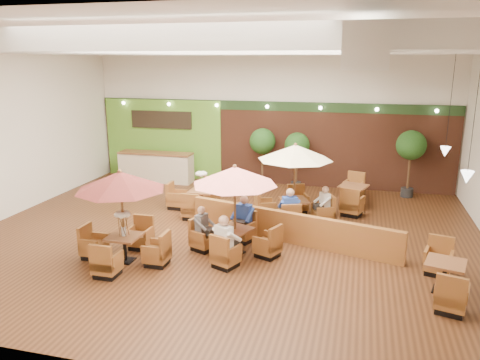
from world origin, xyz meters
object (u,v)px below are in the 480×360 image
(diner_4, at_px, (324,201))
(booth_divider, at_px, (289,227))
(topiary_0, at_px, (262,144))
(diner_0, at_px, (225,236))
(topiary_2, at_px, (411,148))
(diner_2, at_px, (203,223))
(service_counter, at_px, (156,167))
(table_2, at_px, (295,168))
(topiary_1, at_px, (297,147))
(diner_3, at_px, (289,206))
(table_1, at_px, (235,193))
(table_0, at_px, (122,199))
(table_3, at_px, (196,197))
(table_4, at_px, (444,277))
(table_5, at_px, (353,196))
(diner_1, at_px, (243,214))

(diner_4, bearing_deg, booth_divider, 123.63)
(topiary_0, distance_m, diner_0, 7.35)
(topiary_2, height_order, diner_2, topiary_2)
(service_counter, relative_size, table_2, 1.19)
(topiary_1, distance_m, topiary_2, 4.00)
(diner_3, bearing_deg, topiary_2, 30.73)
(booth_divider, distance_m, topiary_1, 5.49)
(diner_0, height_order, diner_3, diner_0)
(table_1, bearing_deg, diner_3, 82.39)
(table_0, bearing_deg, table_3, 86.22)
(table_1, distance_m, table_3, 3.95)
(table_4, bearing_deg, topiary_1, 134.67)
(table_4, xyz_separation_m, diner_4, (-2.84, 3.62, 0.40))
(diner_3, bearing_deg, table_5, 37.87)
(service_counter, bearing_deg, topiary_2, 1.19)
(table_5, bearing_deg, table_2, -114.56)
(table_4, distance_m, diner_4, 4.62)
(topiary_1, bearing_deg, table_4, -60.14)
(table_3, relative_size, topiary_1, 1.06)
(diner_1, bearing_deg, table_2, -105.15)
(table_1, relative_size, diner_0, 2.85)
(service_counter, relative_size, table_5, 1.14)
(table_1, height_order, diner_4, table_1)
(table_2, xyz_separation_m, table_5, (1.70, 1.94, -1.31))
(topiary_0, bearing_deg, table_4, -52.94)
(table_2, height_order, table_5, table_2)
(table_3, height_order, topiary_1, topiary_1)
(table_1, distance_m, diner_3, 2.34)
(topiary_2, xyz_separation_m, diner_2, (-5.48, -6.42, -1.06))
(table_0, xyz_separation_m, diner_3, (3.55, 3.05, -0.81))
(table_2, distance_m, diner_4, 1.29)
(table_1, bearing_deg, diner_0, -67.92)
(table_4, relative_size, diner_4, 3.41)
(table_3, bearing_deg, topiary_2, 25.90)
(topiary_0, distance_m, diner_2, 6.50)
(table_2, distance_m, table_4, 5.36)
(topiary_1, bearing_deg, table_5, -38.43)
(table_2, height_order, diner_4, table_2)
(service_counter, bearing_deg, table_2, -29.51)
(table_4, bearing_deg, table_5, 124.84)
(table_2, relative_size, table_3, 1.10)
(booth_divider, height_order, table_0, table_0)
(topiary_0, xyz_separation_m, diner_4, (2.64, -3.64, -0.97))
(table_3, relative_size, diner_0, 2.72)
(table_0, distance_m, diner_2, 2.16)
(diner_0, bearing_deg, diner_2, 161.59)
(diner_4, bearing_deg, diner_3, 102.60)
(service_counter, bearing_deg, table_0, -71.06)
(table_3, height_order, diner_0, table_3)
(table_5, distance_m, diner_1, 4.79)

